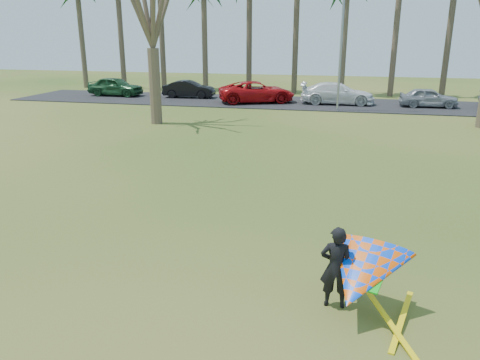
% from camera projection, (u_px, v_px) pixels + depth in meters
% --- Properties ---
extents(ground, '(100.00, 100.00, 0.00)m').
position_uv_depth(ground, '(221.00, 247.00, 11.38)').
color(ground, '#1E480F').
rests_on(ground, ground).
extents(parking_strip, '(46.00, 7.00, 0.06)m').
position_uv_depth(parking_strip, '(311.00, 103.00, 34.59)').
color(parking_strip, black).
rests_on(parking_strip, ground).
extents(streetlight, '(2.28, 0.18, 8.00)m').
position_uv_depth(streetlight, '(344.00, 42.00, 30.01)').
color(streetlight, gray).
rests_on(streetlight, ground).
extents(car_0, '(4.52, 1.91, 1.53)m').
position_uv_depth(car_0, '(116.00, 86.00, 38.38)').
color(car_0, '#1C4624').
rests_on(car_0, parking_strip).
extents(car_1, '(4.17, 1.69, 1.35)m').
position_uv_depth(car_1, '(189.00, 89.00, 37.28)').
color(car_1, black).
rests_on(car_1, parking_strip).
extents(car_2, '(6.17, 4.56, 1.56)m').
position_uv_depth(car_2, '(257.00, 92.00, 34.64)').
color(car_2, '#B40E12').
rests_on(car_2, parking_strip).
extents(car_3, '(5.33, 2.31, 1.53)m').
position_uv_depth(car_3, '(337.00, 93.00, 33.88)').
color(car_3, white).
rests_on(car_3, parking_strip).
extents(car_4, '(3.93, 1.66, 1.33)m').
position_uv_depth(car_4, '(429.00, 97.00, 32.48)').
color(car_4, gray).
rests_on(car_4, parking_strip).
extents(kite_flyer, '(2.13, 2.39, 2.02)m').
position_uv_depth(kite_flyer, '(359.00, 274.00, 8.39)').
color(kite_flyer, black).
rests_on(kite_flyer, ground).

